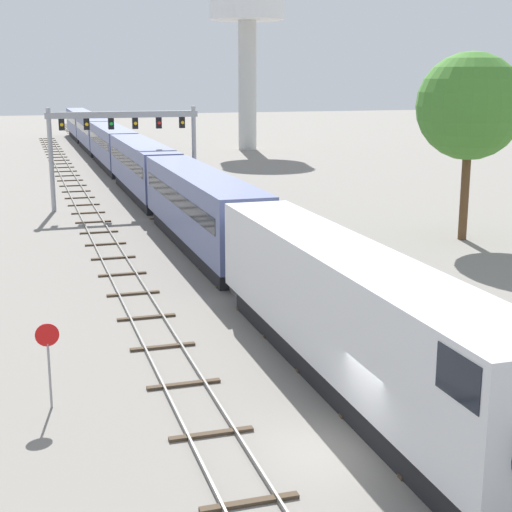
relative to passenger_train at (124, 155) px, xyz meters
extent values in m
plane|color=gray|center=(-2.00, -60.88, -2.61)|extent=(400.00, 400.00, 0.00)
cube|color=slate|center=(-0.72, -0.88, -2.53)|extent=(0.07, 200.00, 0.16)
cube|color=slate|center=(0.72, -0.88, -2.53)|extent=(0.07, 200.00, 0.16)
cube|color=#473828|center=(0.00, -62.88, -2.56)|extent=(2.60, 0.24, 0.10)
cube|color=#473828|center=(0.00, -58.88, -2.56)|extent=(2.60, 0.24, 0.10)
cube|color=#473828|center=(0.00, -54.88, -2.56)|extent=(2.60, 0.24, 0.10)
cube|color=#473828|center=(0.00, -50.88, -2.56)|extent=(2.60, 0.24, 0.10)
cube|color=#473828|center=(0.00, -46.88, -2.56)|extent=(2.60, 0.24, 0.10)
cube|color=#473828|center=(0.00, -42.88, -2.56)|extent=(2.60, 0.24, 0.10)
cube|color=#473828|center=(0.00, -38.88, -2.56)|extent=(2.60, 0.24, 0.10)
cube|color=#473828|center=(0.00, -34.88, -2.56)|extent=(2.60, 0.24, 0.10)
cube|color=#473828|center=(0.00, -30.88, -2.56)|extent=(2.60, 0.24, 0.10)
cube|color=#473828|center=(0.00, -26.88, -2.56)|extent=(2.60, 0.24, 0.10)
cube|color=#473828|center=(0.00, -22.88, -2.56)|extent=(2.60, 0.24, 0.10)
cube|color=#473828|center=(0.00, -18.88, -2.56)|extent=(2.60, 0.24, 0.10)
cube|color=#473828|center=(0.00, -14.88, -2.56)|extent=(2.60, 0.24, 0.10)
cube|color=#473828|center=(0.00, -10.88, -2.56)|extent=(2.60, 0.24, 0.10)
cube|color=#473828|center=(0.00, -6.88, -2.56)|extent=(2.60, 0.24, 0.10)
cube|color=#473828|center=(0.00, -2.88, -2.56)|extent=(2.60, 0.24, 0.10)
cube|color=#473828|center=(0.00, 1.12, -2.56)|extent=(2.60, 0.24, 0.10)
cube|color=#473828|center=(0.00, 5.12, -2.56)|extent=(2.60, 0.24, 0.10)
cube|color=#473828|center=(0.00, 9.12, -2.56)|extent=(2.60, 0.24, 0.10)
cube|color=#473828|center=(0.00, 13.12, -2.56)|extent=(2.60, 0.24, 0.10)
cube|color=#473828|center=(0.00, 17.12, -2.56)|extent=(2.60, 0.24, 0.10)
cube|color=#473828|center=(0.00, 21.12, -2.56)|extent=(2.60, 0.24, 0.10)
cube|color=#473828|center=(0.00, 25.12, -2.56)|extent=(2.60, 0.24, 0.10)
cube|color=#473828|center=(0.00, 29.12, -2.56)|extent=(2.60, 0.24, 0.10)
cube|color=#473828|center=(0.00, 33.12, -2.56)|extent=(2.60, 0.24, 0.10)
cube|color=#473828|center=(0.00, 37.12, -2.56)|extent=(2.60, 0.24, 0.10)
cube|color=#473828|center=(0.00, 41.12, -2.56)|extent=(2.60, 0.24, 0.10)
cube|color=#473828|center=(0.00, 45.12, -2.56)|extent=(2.60, 0.24, 0.10)
cube|color=#473828|center=(0.00, 49.12, -2.56)|extent=(2.60, 0.24, 0.10)
cube|color=#473828|center=(0.00, 53.12, -2.56)|extent=(2.60, 0.24, 0.10)
cube|color=#473828|center=(0.00, 57.12, -2.56)|extent=(2.60, 0.24, 0.10)
cube|color=#473828|center=(0.00, 61.12, -2.56)|extent=(2.60, 0.24, 0.10)
cube|color=#473828|center=(0.00, 65.12, -2.56)|extent=(2.60, 0.24, 0.10)
cube|color=#473828|center=(0.00, 69.12, -2.56)|extent=(2.60, 0.24, 0.10)
cube|color=#473828|center=(0.00, 73.12, -2.56)|extent=(2.60, 0.24, 0.10)
cube|color=#473828|center=(0.00, 77.12, -2.56)|extent=(2.60, 0.24, 0.10)
cube|color=#473828|center=(0.00, 81.12, -2.56)|extent=(2.60, 0.24, 0.10)
cube|color=#473828|center=(0.00, 85.12, -2.56)|extent=(2.60, 0.24, 0.10)
cube|color=#473828|center=(0.00, 89.12, -2.56)|extent=(2.60, 0.24, 0.10)
cube|color=#473828|center=(0.00, 93.12, -2.56)|extent=(2.60, 0.24, 0.10)
cube|color=#473828|center=(0.00, 97.12, -2.56)|extent=(2.60, 0.24, 0.10)
cube|color=slate|center=(-6.22, -20.88, -2.53)|extent=(0.07, 160.00, 0.16)
cube|color=slate|center=(-4.78, -20.88, -2.53)|extent=(0.07, 160.00, 0.16)
cube|color=#473828|center=(-5.50, -62.88, -2.56)|extent=(2.60, 0.24, 0.10)
cube|color=#473828|center=(-5.50, -58.88, -2.56)|extent=(2.60, 0.24, 0.10)
cube|color=#473828|center=(-5.50, -54.88, -2.56)|extent=(2.60, 0.24, 0.10)
cube|color=#473828|center=(-5.50, -50.88, -2.56)|extent=(2.60, 0.24, 0.10)
cube|color=#473828|center=(-5.50, -46.88, -2.56)|extent=(2.60, 0.24, 0.10)
cube|color=#473828|center=(-5.50, -42.88, -2.56)|extent=(2.60, 0.24, 0.10)
cube|color=#473828|center=(-5.50, -38.88, -2.56)|extent=(2.60, 0.24, 0.10)
cube|color=#473828|center=(-5.50, -34.88, -2.56)|extent=(2.60, 0.24, 0.10)
cube|color=#473828|center=(-5.50, -30.88, -2.56)|extent=(2.60, 0.24, 0.10)
cube|color=#473828|center=(-5.50, -26.88, -2.56)|extent=(2.60, 0.24, 0.10)
cube|color=#473828|center=(-5.50, -22.88, -2.56)|extent=(2.60, 0.24, 0.10)
cube|color=#473828|center=(-5.50, -18.88, -2.56)|extent=(2.60, 0.24, 0.10)
cube|color=#473828|center=(-5.50, -14.88, -2.56)|extent=(2.60, 0.24, 0.10)
cube|color=#473828|center=(-5.50, -10.88, -2.56)|extent=(2.60, 0.24, 0.10)
cube|color=#473828|center=(-5.50, -6.88, -2.56)|extent=(2.60, 0.24, 0.10)
cube|color=#473828|center=(-5.50, -2.88, -2.56)|extent=(2.60, 0.24, 0.10)
cube|color=#473828|center=(-5.50, 1.12, -2.56)|extent=(2.60, 0.24, 0.10)
cube|color=#473828|center=(-5.50, 5.12, -2.56)|extent=(2.60, 0.24, 0.10)
cube|color=#473828|center=(-5.50, 9.12, -2.56)|extent=(2.60, 0.24, 0.10)
cube|color=#473828|center=(-5.50, 13.12, -2.56)|extent=(2.60, 0.24, 0.10)
cube|color=#473828|center=(-5.50, 17.12, -2.56)|extent=(2.60, 0.24, 0.10)
cube|color=#473828|center=(-5.50, 21.12, -2.56)|extent=(2.60, 0.24, 0.10)
cube|color=#473828|center=(-5.50, 25.12, -2.56)|extent=(2.60, 0.24, 0.10)
cube|color=#473828|center=(-5.50, 29.12, -2.56)|extent=(2.60, 0.24, 0.10)
cube|color=#473828|center=(-5.50, 33.12, -2.56)|extent=(2.60, 0.24, 0.10)
cube|color=#473828|center=(-5.50, 37.12, -2.56)|extent=(2.60, 0.24, 0.10)
cube|color=#473828|center=(-5.50, 41.12, -2.56)|extent=(2.60, 0.24, 0.10)
cube|color=#473828|center=(-5.50, 45.12, -2.56)|extent=(2.60, 0.24, 0.10)
cube|color=#473828|center=(-5.50, 49.12, -2.56)|extent=(2.60, 0.24, 0.10)
cube|color=#473828|center=(-5.50, 53.12, -2.56)|extent=(2.60, 0.24, 0.10)
cube|color=#473828|center=(-5.50, 57.12, -2.56)|extent=(2.60, 0.24, 0.10)
cube|color=silver|center=(0.00, -56.24, 0.29)|extent=(3.00, 21.27, 3.80)
cube|color=black|center=(0.00, -56.24, -2.11)|extent=(2.52, 19.14, 1.00)
cube|color=#4C5684|center=(0.00, -33.97, 0.29)|extent=(3.00, 21.27, 3.80)
cube|color=black|center=(0.00, -33.97, 0.69)|extent=(3.04, 19.57, 0.90)
cube|color=black|center=(0.00, -33.97, -2.11)|extent=(2.52, 19.14, 1.00)
cube|color=#4C5684|center=(0.00, -11.70, 0.29)|extent=(3.00, 21.27, 3.80)
cube|color=black|center=(0.00, -11.70, 0.69)|extent=(3.04, 19.57, 0.90)
cube|color=black|center=(0.00, -11.70, -2.11)|extent=(2.52, 19.14, 1.00)
cube|color=#4C5684|center=(0.00, 10.57, 0.29)|extent=(3.00, 21.27, 3.80)
cube|color=black|center=(0.00, 10.57, 0.69)|extent=(3.04, 19.57, 0.90)
cube|color=black|center=(0.00, 10.57, -2.11)|extent=(2.52, 19.14, 1.00)
cube|color=#4C5684|center=(0.00, 32.84, 0.29)|extent=(3.00, 21.27, 3.80)
cube|color=black|center=(0.00, 32.84, 0.69)|extent=(3.04, 19.57, 0.90)
cube|color=black|center=(0.00, 32.84, -2.11)|extent=(2.52, 19.14, 1.00)
cube|color=#4C5684|center=(0.00, 55.11, 0.29)|extent=(3.00, 21.27, 3.80)
cube|color=black|center=(0.00, 55.11, 0.69)|extent=(3.04, 19.57, 0.90)
cube|color=black|center=(0.00, 55.11, -2.11)|extent=(2.52, 19.14, 1.00)
cylinder|color=#999BA0|center=(-8.00, -17.01, 1.44)|extent=(0.36, 0.36, 8.11)
cylinder|color=#999BA0|center=(3.50, -17.01, 1.44)|extent=(0.36, 0.36, 8.11)
cube|color=#999BA0|center=(-2.25, -17.01, 4.90)|extent=(12.10, 0.36, 0.50)
cube|color=black|center=(-7.04, -16.96, 4.20)|extent=(0.44, 0.32, 0.90)
sphere|color=yellow|center=(-7.04, -17.15, 4.20)|extent=(0.28, 0.28, 0.28)
cube|color=black|center=(-5.12, -16.96, 4.20)|extent=(0.44, 0.32, 0.90)
sphere|color=yellow|center=(-5.12, -17.15, 4.20)|extent=(0.28, 0.28, 0.28)
cube|color=black|center=(-3.21, -16.96, 4.20)|extent=(0.44, 0.32, 0.90)
sphere|color=green|center=(-3.21, -17.15, 4.20)|extent=(0.28, 0.28, 0.28)
cube|color=black|center=(-1.29, -16.96, 4.20)|extent=(0.44, 0.32, 0.90)
sphere|color=yellow|center=(-1.29, -17.15, 4.20)|extent=(0.28, 0.28, 0.28)
cube|color=black|center=(0.62, -16.96, 4.20)|extent=(0.44, 0.32, 0.90)
sphere|color=red|center=(0.62, -17.15, 4.20)|extent=(0.28, 0.28, 0.28)
cube|color=black|center=(2.54, -16.96, 4.20)|extent=(0.44, 0.32, 0.90)
sphere|color=yellow|center=(2.54, -17.15, 4.20)|extent=(0.28, 0.28, 0.28)
cylinder|color=beige|center=(21.67, 28.55, 6.45)|extent=(2.60, 2.60, 18.13)
cylinder|color=white|center=(21.67, 28.55, 18.20)|extent=(10.51, 10.51, 5.36)
cylinder|color=gray|center=(-10.00, -55.37, -1.51)|extent=(0.08, 0.08, 2.20)
cylinder|color=red|center=(-10.00, -55.39, -0.11)|extent=(0.76, 0.03, 0.76)
cylinder|color=brown|center=(17.23, -36.07, 0.52)|extent=(0.56, 0.56, 6.26)
sphere|color=#427F2D|center=(17.23, -36.07, 6.04)|extent=(6.84, 6.84, 6.84)
camera|label=1|loc=(-10.53, -79.66, 7.97)|focal=54.09mm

